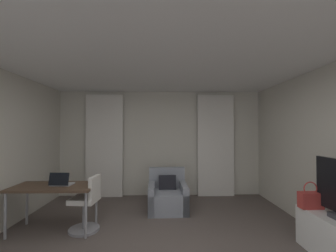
% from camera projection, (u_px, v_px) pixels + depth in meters
% --- Properties ---
extents(wall_window, '(5.12, 0.06, 2.60)m').
position_uv_depth(wall_window, '(160.00, 143.00, 5.50)').
color(wall_window, beige).
rests_on(wall_window, ground).
extents(ceiling, '(5.12, 6.12, 0.06)m').
position_uv_depth(ceiling, '(159.00, 43.00, 2.50)').
color(ceiling, white).
rests_on(ceiling, wall_left).
extents(curtain_left_panel, '(0.90, 0.06, 2.50)m').
position_uv_depth(curtain_left_panel, '(104.00, 146.00, 5.33)').
color(curtain_left_panel, silver).
rests_on(curtain_left_panel, ground).
extents(curtain_right_panel, '(0.90, 0.06, 2.50)m').
position_uv_depth(curtain_right_panel, '(216.00, 145.00, 5.41)').
color(curtain_right_panel, silver).
rests_on(curtain_right_panel, ground).
extents(armchair, '(0.79, 0.85, 0.81)m').
position_uv_depth(armchair, '(168.00, 196.00, 4.47)').
color(armchair, gray).
rests_on(armchair, ground).
extents(desk, '(1.29, 0.62, 0.73)m').
position_uv_depth(desk, '(55.00, 189.00, 3.52)').
color(desk, '#4C3828').
rests_on(desk, ground).
extents(desk_chair, '(0.48, 0.48, 0.88)m').
position_uv_depth(desk_chair, '(87.00, 206.00, 3.52)').
color(desk_chair, gray).
rests_on(desk_chair, ground).
extents(laptop, '(0.34, 0.27, 0.22)m').
position_uv_depth(laptop, '(61.00, 183.00, 3.52)').
color(laptop, '#ADADB2').
rests_on(laptop, desk).
extents(handbag_primary, '(0.30, 0.14, 0.37)m').
position_uv_depth(handbag_primary, '(311.00, 199.00, 3.03)').
color(handbag_primary, '#B73833').
rests_on(handbag_primary, tv_console).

